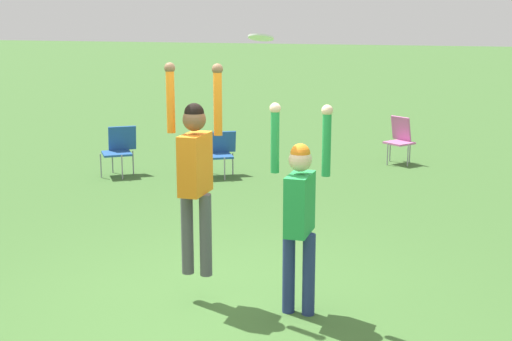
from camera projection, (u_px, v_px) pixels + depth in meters
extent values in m
plane|color=#3D662D|center=(220.00, 304.00, 7.01)|extent=(120.00, 120.00, 0.00)
cylinder|color=#4C4C51|center=(187.00, 233.00, 7.00)|extent=(0.12, 0.12, 0.82)
cylinder|color=#4C4C51|center=(206.00, 235.00, 6.94)|extent=(0.12, 0.12, 0.82)
cube|color=orange|center=(195.00, 164.00, 6.82)|extent=(0.20, 0.43, 0.58)
sphere|color=brown|center=(194.00, 119.00, 6.73)|extent=(0.22, 0.22, 0.22)
sphere|color=black|center=(194.00, 113.00, 6.71)|extent=(0.19, 0.19, 0.19)
cylinder|color=orange|center=(171.00, 101.00, 6.76)|extent=(0.08, 0.08, 0.62)
sphere|color=brown|center=(170.00, 68.00, 6.70)|extent=(0.10, 0.10, 0.10)
cylinder|color=orange|center=(218.00, 102.00, 6.62)|extent=(0.08, 0.08, 0.62)
sphere|color=brown|center=(217.00, 69.00, 6.55)|extent=(0.10, 0.10, 0.10)
cylinder|color=navy|center=(289.00, 272.00, 6.76)|extent=(0.12, 0.12, 0.80)
cylinder|color=navy|center=(309.00, 275.00, 6.70)|extent=(0.12, 0.12, 0.80)
cube|color=green|center=(300.00, 204.00, 6.58)|extent=(0.20, 0.43, 0.56)
sphere|color=beige|center=(300.00, 160.00, 6.49)|extent=(0.22, 0.22, 0.22)
sphere|color=orange|center=(300.00, 153.00, 6.48)|extent=(0.18, 0.18, 0.18)
cylinder|color=green|center=(275.00, 141.00, 6.53)|extent=(0.08, 0.08, 0.60)
sphere|color=beige|center=(275.00, 108.00, 6.46)|extent=(0.10, 0.10, 0.10)
cylinder|color=green|center=(327.00, 144.00, 6.39)|extent=(0.08, 0.08, 0.60)
sphere|color=beige|center=(327.00, 110.00, 6.32)|extent=(0.10, 0.10, 0.10)
cylinder|color=white|center=(261.00, 38.00, 6.30)|extent=(0.23, 0.23, 0.08)
cylinder|color=gray|center=(202.00, 167.00, 12.34)|extent=(0.02, 0.02, 0.39)
cylinder|color=gray|center=(225.00, 169.00, 12.21)|extent=(0.02, 0.02, 0.39)
cylinder|color=gray|center=(210.00, 163.00, 12.74)|extent=(0.02, 0.02, 0.39)
cylinder|color=gray|center=(233.00, 164.00, 12.61)|extent=(0.02, 0.02, 0.39)
cube|color=#235193|center=(217.00, 156.00, 12.44)|extent=(0.69, 0.69, 0.04)
cube|color=#235193|center=(222.00, 142.00, 12.61)|extent=(0.48, 0.34, 0.38)
cylinder|color=gray|center=(101.00, 166.00, 12.39)|extent=(0.02, 0.02, 0.42)
cylinder|color=gray|center=(122.00, 167.00, 12.26)|extent=(0.02, 0.02, 0.42)
cylinder|color=gray|center=(112.00, 161.00, 12.77)|extent=(0.02, 0.02, 0.42)
cylinder|color=gray|center=(133.00, 163.00, 12.65)|extent=(0.02, 0.02, 0.42)
cube|color=#235193|center=(117.00, 153.00, 12.48)|extent=(0.68, 0.68, 0.04)
cube|color=#235193|center=(122.00, 138.00, 12.63)|extent=(0.46, 0.37, 0.43)
cylinder|color=gray|center=(388.00, 154.00, 13.42)|extent=(0.02, 0.02, 0.42)
cylinder|color=gray|center=(408.00, 155.00, 13.31)|extent=(0.02, 0.02, 0.42)
cylinder|color=gray|center=(390.00, 151.00, 13.77)|extent=(0.02, 0.02, 0.42)
cylinder|color=gray|center=(410.00, 152.00, 13.66)|extent=(0.02, 0.02, 0.42)
cube|color=#C666A3|center=(399.00, 143.00, 13.50)|extent=(0.62, 0.62, 0.04)
cube|color=#C666A3|center=(401.00, 128.00, 13.63)|extent=(0.43, 0.36, 0.46)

